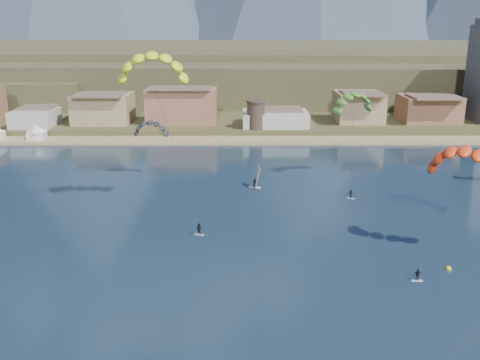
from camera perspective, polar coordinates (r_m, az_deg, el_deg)
The scene contains 11 objects.
beach at distance 157.53m, azimuth -0.08°, elevation 4.17°, with size 2200.00×12.00×0.90m.
land at distance 608.92m, azimuth -0.15°, elevation 13.18°, with size 2200.00×900.00×4.00m.
foothills at distance 282.43m, azimuth 4.52°, elevation 11.33°, with size 940.00×210.00×18.00m.
town at distance 176.43m, azimuth -13.31°, elevation 7.61°, with size 400.00×24.00×12.00m.
watchtower at distance 164.33m, azimuth 1.67°, elevation 6.84°, with size 5.82×5.82×8.60m.
kitesurfer_yellow at distance 96.15m, azimuth -9.09°, elevation 11.91°, with size 15.68×15.99×30.62m.
kitesurfer_orange at distance 84.94m, azimuth 22.41°, elevation 2.29°, with size 15.35×15.21×19.52m.
kitesurfer_green at distance 118.44m, azimuth 11.69°, elevation 8.18°, with size 10.66×18.34×21.72m.
distant_kite_dark at distance 120.61m, azimuth -9.29°, elevation 5.60°, with size 8.22×5.85×14.56m.
windsurfer at distance 113.24m, azimuth 1.63°, elevation -0.08°, with size 2.81×2.92×4.56m.
buoy at distance 82.48m, azimuth 20.89°, elevation -8.63°, with size 0.80×0.80×0.80m.
Camera 1 is at (-0.23, -48.00, 33.44)m, focal length 40.98 mm.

